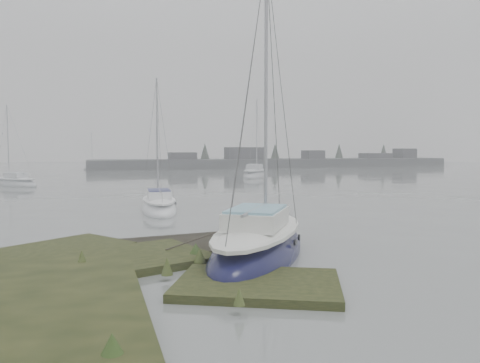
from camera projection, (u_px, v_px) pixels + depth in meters
The scene contains 7 objects.
ground at pixel (131, 185), 39.06m from camera, with size 160.00×160.00×0.00m, color slate.
far_shoreline at pixel (282, 162), 77.34m from camera, with size 60.00×8.00×4.15m.
sailboat_main at pixel (259, 247), 13.05m from camera, with size 5.36×6.64×9.22m.
sailboat_white at pixel (159, 207), 22.61m from camera, with size 1.96×5.08×7.03m.
sailboat_far_a at pixel (15, 183), 38.22m from camera, with size 4.69×4.83×7.16m.
sailboat_far_b at pixel (255, 175), 50.03m from camera, with size 5.19×6.58×9.07m.
sailboat_far_c at pixel (95, 169), 67.07m from camera, with size 4.12×3.88×6.02m.
Camera 1 is at (-2.84, -9.90, 3.03)m, focal length 35.00 mm.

